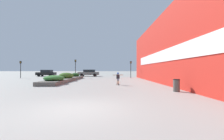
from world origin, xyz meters
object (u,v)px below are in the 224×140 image
Objects in this scene: car_center_right at (89,73)px; car_leftmost at (177,73)px; trash_bin at (176,85)px; traffic_light_right at (131,66)px; car_center_left at (46,73)px; traffic_light_left at (75,65)px; skateboard at (118,84)px; skateboarder at (118,77)px; traffic_light_far_left at (21,66)px.

car_leftmost is at bearing -98.51° from car_center_right.
trash_bin is 0.28× the size of traffic_light_right.
traffic_light_left reaches higher than car_center_left.
car_center_right reaches higher than car_leftmost.
trash_bin is at bearing -158.36° from car_center_right.
traffic_light_left reaches higher than car_center_right.
skateboarder is at bearing -102.35° from skateboard.
skateboarder is at bearing -103.66° from traffic_light_right.
car_leftmost is 19.56m from car_center_right.
traffic_light_far_left reaches higher than car_leftmost.
traffic_light_far_left is (-31.03, -4.03, 1.36)m from car_leftmost.
traffic_light_right reaches higher than trash_bin.
traffic_light_left is (-7.28, 12.76, 2.28)m from skateboard.
traffic_light_far_left is at bearing 140.79° from trash_bin.
car_center_left is at bearing 116.15° from skateboarder.
skateboarder is 21.63m from traffic_light_far_left.
skateboard is 0.13× the size of car_center_right.
traffic_light_left is at bearing -129.42° from car_center_left.
car_leftmost is 0.95× the size of car_center_right.
car_center_left is 1.31× the size of traffic_light_far_left.
trash_bin is at bearing -57.34° from traffic_light_left.
traffic_light_far_left is (-11.69, -6.93, 1.35)m from car_center_right.
car_leftmost reaches higher than car_center_left.
trash_bin is at bearing -141.25° from car_center_left.
car_center_left is 9.82m from car_center_right.
car_center_right is 1.51× the size of traffic_light_far_left.
skateboard is at bearing -163.68° from car_center_right.
traffic_light_left is at bearing -79.16° from car_leftmost.
skateboarder is at bearing -60.28° from traffic_light_left.
car_center_right is 7.22m from traffic_light_left.
skateboarder is 0.38× the size of traffic_light_right.
skateboard is 0.19× the size of traffic_light_far_left.
trash_bin is 31.12m from car_center_left.
traffic_light_far_left is (-1.87, -6.85, 1.39)m from car_center_left.
skateboarder reaches higher than trash_bin.
traffic_light_right is at bearing 63.99° from skateboarder.
traffic_light_left is (8.29, -6.81, 1.55)m from car_center_left.
trash_bin is at bearing -62.59° from skateboard.
car_leftmost reaches higher than trash_bin.
skateboarder is 0.25× the size of car_center_right.
skateboard is 21.69m from traffic_light_far_left.
skateboarder is 0.26× the size of car_leftmost.
traffic_light_far_left reaches higher than skateboard.
traffic_light_far_left is at bearing 131.54° from skateboard.
traffic_light_right is at bearing -128.59° from car_center_right.
traffic_light_left is at bearing 0.21° from traffic_light_far_left.
trash_bin is at bearing -87.22° from traffic_light_right.
car_center_left is (-29.16, 2.81, -0.03)m from car_leftmost.
traffic_light_right reaches higher than car_center_right.
traffic_light_far_left is (-10.16, -0.04, -0.16)m from traffic_light_left.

